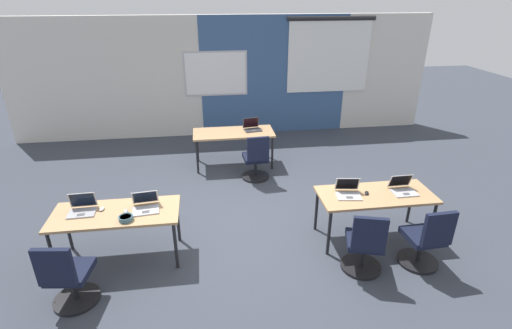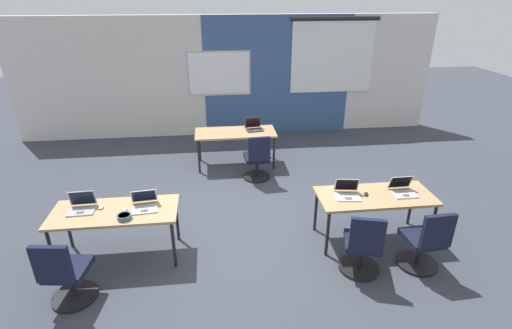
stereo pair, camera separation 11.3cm
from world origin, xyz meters
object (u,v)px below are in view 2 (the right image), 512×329
(mouse_near_left_end, at_px, (101,207))
(chair_far_right, at_px, (257,161))
(laptop_near_right_inner, at_px, (347,193))
(mouse_near_left_inner, at_px, (125,210))
(laptop_far_right, at_px, (254,127))
(desk_far_center, at_px, (235,135))
(chair_near_right_inner, at_px, (363,249))
(laptop_near_left_inner, at_px, (144,204))
(laptop_near_left_end, at_px, (82,206))
(chair_near_left_end, at_px, (66,276))
(desk_near_left, at_px, (115,215))
(desk_near_right, at_px, (375,199))
(mouse_near_right_inner, at_px, (366,194))
(chair_near_right_end, at_px, (425,244))
(snack_bowl, at_px, (124,216))
(laptop_near_right_end, at_px, (403,190))

(mouse_near_left_end, height_order, chair_far_right, chair_far_right)
(laptop_near_right_inner, distance_m, mouse_near_left_inner, 2.97)
(laptop_far_right, bearing_deg, desk_far_center, -178.12)
(laptop_near_right_inner, bearing_deg, chair_near_right_inner, -82.71)
(laptop_near_right_inner, xyz_separation_m, laptop_near_left_inner, (-2.72, 0.01, -0.00))
(chair_near_right_inner, distance_m, mouse_near_left_inner, 3.05)
(desk_far_center, distance_m, mouse_near_left_end, 3.34)
(laptop_near_left_end, xyz_separation_m, chair_near_left_end, (0.01, -0.87, -0.39))
(desk_near_left, xyz_separation_m, desk_near_right, (3.50, 0.00, 0.00))
(mouse_near_right_inner, bearing_deg, laptop_far_right, 113.32)
(chair_far_right, bearing_deg, chair_near_right_end, 119.05)
(desk_far_center, bearing_deg, laptop_near_left_end, -128.40)
(mouse_near_left_end, bearing_deg, laptop_near_left_end, -177.73)
(laptop_near_left_inner, bearing_deg, desk_far_center, 57.46)
(snack_bowl, bearing_deg, laptop_near_right_end, 3.45)
(desk_near_left, relative_size, chair_near_left_end, 1.74)
(chair_near_right_inner, relative_size, mouse_near_left_inner, 8.48)
(chair_near_right_inner, relative_size, chair_far_right, 1.00)
(desk_near_right, xyz_separation_m, chair_far_right, (-1.39, 2.09, -0.28))
(chair_near_right_inner, xyz_separation_m, laptop_far_right, (-0.95, 3.58, 0.39))
(laptop_near_right_inner, relative_size, chair_near_right_inner, 0.40)
(desk_far_center, relative_size, mouse_near_left_end, 14.47)
(laptop_far_right, bearing_deg, snack_bowl, -131.88)
(chair_near_right_end, distance_m, laptop_near_left_inner, 3.62)
(chair_near_left_end, distance_m, chair_near_right_end, 4.31)
(desk_near_right, distance_m, chair_near_right_end, 0.86)
(chair_near_right_end, bearing_deg, mouse_near_left_end, -13.68)
(desk_near_left, relative_size, laptop_near_left_end, 4.70)
(chair_near_right_inner, height_order, chair_near_left_end, same)
(desk_near_left, xyz_separation_m, chair_far_right, (2.11, 2.09, -0.28))
(chair_near_right_inner, relative_size, mouse_near_left_end, 8.32)
(chair_near_right_end, xyz_separation_m, laptop_far_right, (-1.76, 3.59, 0.39))
(desk_near_right, relative_size, chair_far_right, 1.74)
(chair_far_right, bearing_deg, laptop_near_left_end, 35.10)
(desk_far_center, bearing_deg, laptop_far_right, 11.29)
(mouse_near_left_end, bearing_deg, laptop_near_left_inner, -4.99)
(desk_near_right, distance_m, chair_near_left_end, 4.00)
(mouse_near_left_end, relative_size, laptop_far_right, 0.30)
(laptop_near_right_end, height_order, mouse_near_left_inner, laptop_near_right_end)
(chair_far_right, xyz_separation_m, snack_bowl, (-1.94, -2.30, 0.38))
(mouse_near_left_end, bearing_deg, snack_bowl, -40.07)
(desk_near_left, xyz_separation_m, laptop_near_right_inner, (3.10, 0.02, 0.11))
(laptop_near_left_inner, bearing_deg, chair_near_right_end, -18.08)
(mouse_near_left_end, height_order, mouse_near_left_inner, same)
(desk_near_right, bearing_deg, mouse_near_left_inner, -179.66)
(mouse_near_left_inner, bearing_deg, chair_far_right, 46.89)
(chair_near_left_end, bearing_deg, snack_bowl, -127.08)
(mouse_near_right_inner, relative_size, chair_far_right, 0.12)
(laptop_near_left_end, relative_size, chair_near_right_end, 0.37)
(laptop_near_left_end, relative_size, chair_near_left_end, 0.37)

